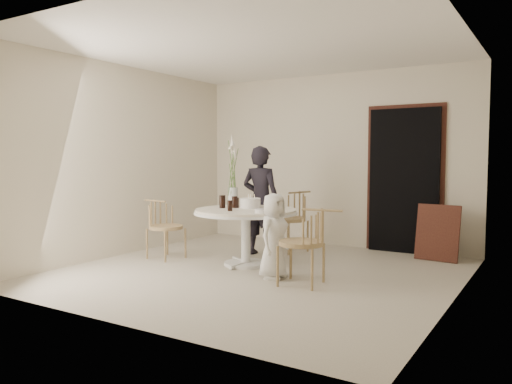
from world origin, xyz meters
The scene contains 18 objects.
ground centered at (0.00, 0.00, 0.00)m, with size 4.50×4.50×0.00m, color beige.
room_shell centered at (0.00, 0.00, 1.62)m, with size 4.50×4.50×4.50m.
doorway centered at (1.15, 2.19, 1.05)m, with size 1.00×0.10×2.10m, color black.
door_trim centered at (1.15, 2.23, 1.11)m, with size 1.12×0.03×2.22m, color #502A1B.
table centered at (-0.35, 0.25, 0.62)m, with size 1.33×1.33×0.73m.
picture_frame centered at (1.71, 1.84, 0.38)m, with size 0.57×0.04×0.76m, color #502A1B.
chair_far centered at (-0.29, 1.49, 0.57)m, with size 0.58×0.61×0.89m.
chair_right centered at (0.82, -0.26, 0.55)m, with size 0.54×0.51×0.85m.
chair_left centered at (-1.63, 0.05, 0.52)m, with size 0.51×0.48×0.80m.
girl centered at (-0.54, 0.94, 0.78)m, with size 0.57×0.37×1.56m, color black.
boy centered at (0.31, -0.18, 0.49)m, with size 0.48×0.31×0.99m, color white.
birthday_cake centered at (-0.38, 0.40, 0.79)m, with size 0.27×0.27×0.18m.
cola_tumbler_a centered at (-0.68, 0.20, 0.81)m, with size 0.08×0.08×0.17m, color black.
cola_tumbler_b centered at (-0.39, -0.05, 0.80)m, with size 0.06×0.06×0.13m, color black.
cola_tumbler_c centered at (-0.54, 0.32, 0.80)m, with size 0.06×0.06×0.14m, color black.
cola_tumbler_d centered at (-0.56, 0.30, 0.81)m, with size 0.07×0.07×0.15m, color black.
plate_stack centered at (0.05, -0.01, 0.75)m, with size 0.19×0.19×0.05m, color white.
flower_vase centered at (-0.78, 0.59, 1.11)m, with size 0.13×0.13×0.98m.
Camera 1 is at (3.10, -5.13, 1.40)m, focal length 35.00 mm.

